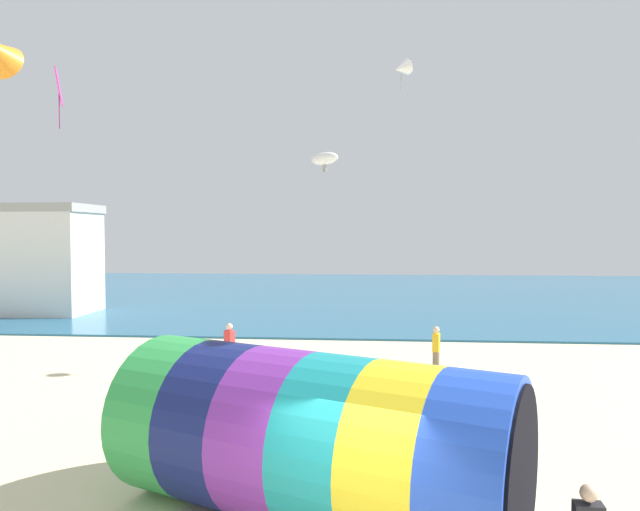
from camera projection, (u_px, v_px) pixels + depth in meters
The scene contains 7 objects.
sea at pixel (359, 293), 45.89m from camera, with size 120.00×40.00×0.10m, color #236084.
giant_inflatable_tube at pixel (312, 439), 9.58m from camera, with size 7.38×5.41×2.91m.
kite_magenta_diamond at pixel (59, 88), 16.72m from camera, with size 0.46×0.72×1.74m.
kite_white_delta at pixel (401, 68), 20.61m from camera, with size 0.96×0.94×1.18m.
kite_white_parafoil at pixel (325, 159), 9.67m from camera, with size 0.64×0.67×0.35m.
bystander_near_water at pixel (436, 350), 19.68m from camera, with size 0.31×0.41×1.69m.
bystander_mid_beach at pixel (230, 347), 19.97m from camera, with size 0.42×0.40×1.76m.
Camera 1 is at (0.45, -6.97, 4.93)m, focal length 32.00 mm.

